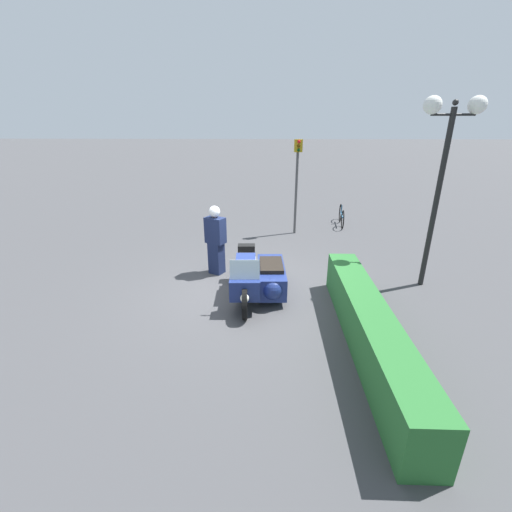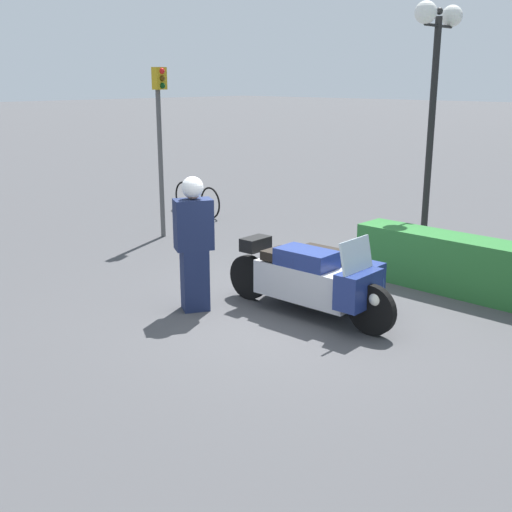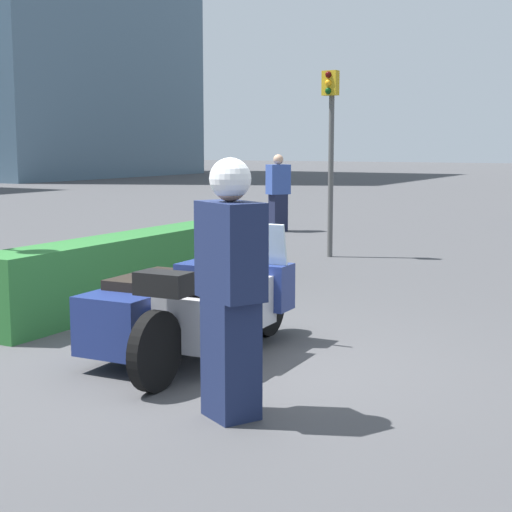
% 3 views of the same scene
% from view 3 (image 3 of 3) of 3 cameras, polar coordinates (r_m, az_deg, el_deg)
% --- Properties ---
extents(ground_plane, '(160.00, 160.00, 0.00)m').
position_cam_3_polar(ground_plane, '(6.80, -3.43, -7.96)').
color(ground_plane, '#424244').
extents(police_motorcycle, '(2.63, 1.20, 1.15)m').
position_cam_3_polar(police_motorcycle, '(7.05, -4.73, -3.52)').
color(police_motorcycle, black).
rests_on(police_motorcycle, ground).
extents(officer_rider, '(0.50, 0.57, 1.80)m').
position_cam_3_polar(officer_rider, '(5.33, -1.85, -1.96)').
color(officer_rider, '#192347').
rests_on(officer_rider, ground).
extents(hedge_bush_curbside, '(4.96, 0.61, 0.82)m').
position_cam_3_polar(hedge_bush_curbside, '(9.69, -8.14, -0.72)').
color(hedge_bush_curbside, '#28662D').
rests_on(hedge_bush_curbside, ground).
extents(traffic_light_near, '(0.23, 0.27, 3.09)m').
position_cam_3_polar(traffic_light_near, '(13.19, 5.43, 8.80)').
color(traffic_light_near, '#4C4C4C').
rests_on(traffic_light_near, ground).
extents(pedestrian_bystander, '(0.56, 0.50, 1.68)m').
position_cam_3_polar(pedestrian_bystander, '(17.19, 1.62, 4.61)').
color(pedestrian_bystander, '#191E38').
rests_on(pedestrian_bystander, ground).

